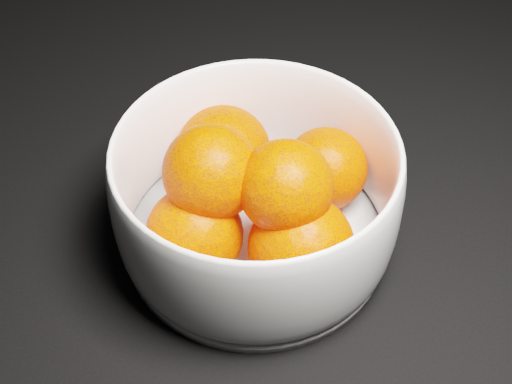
{
  "coord_description": "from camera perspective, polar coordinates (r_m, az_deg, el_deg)",
  "views": [
    {
      "loc": [
        0.23,
        -0.09,
        0.41
      ],
      "look_at": [
        0.25,
        0.25,
        0.05
      ],
      "focal_mm": 50.0,
      "sensor_mm": 36.0,
      "label": 1
    }
  ],
  "objects": [
    {
      "name": "bowl",
      "position": [
        0.49,
        0.0,
        -0.39
      ],
      "size": [
        0.2,
        0.2,
        0.1
      ],
      "rotation": [
        0.0,
        0.0,
        -0.07
      ],
      "color": "white",
      "rests_on": "ground"
    },
    {
      "name": "orange_pile",
      "position": [
        0.49,
        -0.07,
        -0.17
      ],
      "size": [
        0.16,
        0.17,
        0.11
      ],
      "color": "#FF3D00",
      "rests_on": "bowl"
    }
  ]
}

